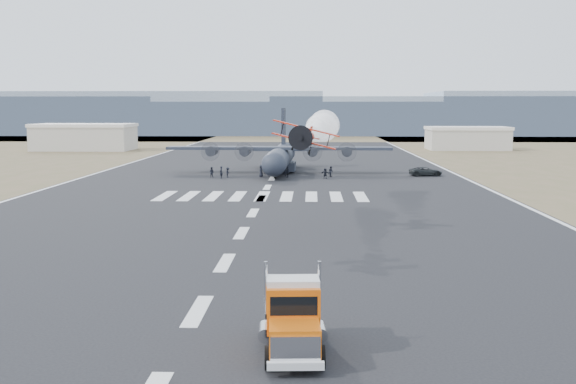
{
  "coord_description": "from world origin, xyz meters",
  "views": [
    {
      "loc": [
        6.05,
        -37.19,
        10.75
      ],
      "look_at": [
        4.13,
        20.43,
        4.0
      ],
      "focal_mm": 45.0,
      "sensor_mm": 36.0,
      "label": 1
    }
  ],
  "objects_px": {
    "hangar_left": "(84,137)",
    "hangar_right": "(467,138)",
    "transport_aircraft": "(280,156)",
    "crew_e": "(261,171)",
    "semi_truck": "(293,315)",
    "crew_a": "(285,171)",
    "crew_b": "(211,172)",
    "crew_c": "(228,172)",
    "support_vehicle": "(426,171)",
    "aerobatic_biplane": "(305,137)",
    "crew_h": "(331,171)",
    "crew_g": "(221,172)",
    "crew_f": "(325,173)",
    "crew_d": "(288,172)"
  },
  "relations": [
    {
      "from": "crew_c",
      "to": "crew_f",
      "type": "xyz_separation_m",
      "value": [
        15.08,
        -1.27,
        0.0
      ]
    },
    {
      "from": "semi_truck",
      "to": "crew_c",
      "type": "distance_m",
      "value": 80.75
    },
    {
      "from": "hangar_left",
      "to": "crew_h",
      "type": "height_order",
      "value": "hangar_left"
    },
    {
      "from": "transport_aircraft",
      "to": "crew_b",
      "type": "distance_m",
      "value": 14.25
    },
    {
      "from": "support_vehicle",
      "to": "crew_f",
      "type": "height_order",
      "value": "crew_f"
    },
    {
      "from": "crew_e",
      "to": "crew_f",
      "type": "height_order",
      "value": "crew_e"
    },
    {
      "from": "crew_a",
      "to": "crew_h",
      "type": "bearing_deg",
      "value": -150.15
    },
    {
      "from": "crew_a",
      "to": "crew_e",
      "type": "height_order",
      "value": "crew_e"
    },
    {
      "from": "support_vehicle",
      "to": "hangar_right",
      "type": "bearing_deg",
      "value": -23.59
    },
    {
      "from": "hangar_left",
      "to": "crew_g",
      "type": "height_order",
      "value": "hangar_left"
    },
    {
      "from": "hangar_right",
      "to": "crew_c",
      "type": "bearing_deg",
      "value": -124.78
    },
    {
      "from": "crew_a",
      "to": "aerobatic_biplane",
      "type": "bearing_deg",
      "value": 123.93
    },
    {
      "from": "crew_f",
      "to": "crew_c",
      "type": "bearing_deg",
      "value": 19.48
    },
    {
      "from": "aerobatic_biplane",
      "to": "crew_e",
      "type": "xyz_separation_m",
      "value": [
        -7.34,
        49.16,
        -7.32
      ]
    },
    {
      "from": "transport_aircraft",
      "to": "crew_a",
      "type": "xyz_separation_m",
      "value": [
        1.12,
        -7.58,
        -1.88
      ]
    },
    {
      "from": "aerobatic_biplane",
      "to": "support_vehicle",
      "type": "xyz_separation_m",
      "value": [
        18.65,
        51.61,
        -7.54
      ]
    },
    {
      "from": "crew_d",
      "to": "crew_h",
      "type": "height_order",
      "value": "crew_d"
    },
    {
      "from": "aerobatic_biplane",
      "to": "crew_b",
      "type": "bearing_deg",
      "value": 111.81
    },
    {
      "from": "support_vehicle",
      "to": "crew_e",
      "type": "distance_m",
      "value": 26.11
    },
    {
      "from": "hangar_right",
      "to": "transport_aircraft",
      "type": "height_order",
      "value": "transport_aircraft"
    },
    {
      "from": "transport_aircraft",
      "to": "support_vehicle",
      "type": "relative_size",
      "value": 7.17
    },
    {
      "from": "crew_h",
      "to": "crew_b",
      "type": "bearing_deg",
      "value": 73.06
    },
    {
      "from": "hangar_left",
      "to": "hangar_right",
      "type": "relative_size",
      "value": 1.2
    },
    {
      "from": "semi_truck",
      "to": "crew_a",
      "type": "relative_size",
      "value": 4.25
    },
    {
      "from": "crew_g",
      "to": "crew_h",
      "type": "xyz_separation_m",
      "value": [
        16.89,
        3.09,
        -0.1
      ]
    },
    {
      "from": "hangar_right",
      "to": "semi_truck",
      "type": "height_order",
      "value": "hangar_right"
    },
    {
      "from": "crew_f",
      "to": "crew_h",
      "type": "distance_m",
      "value": 3.07
    },
    {
      "from": "hangar_left",
      "to": "semi_truck",
      "type": "distance_m",
      "value": 161.59
    },
    {
      "from": "crew_c",
      "to": "crew_b",
      "type": "bearing_deg",
      "value": 114.8
    },
    {
      "from": "crew_a",
      "to": "hangar_right",
      "type": "bearing_deg",
      "value": -90.89
    },
    {
      "from": "crew_e",
      "to": "crew_g",
      "type": "distance_m",
      "value": 6.48
    },
    {
      "from": "transport_aircraft",
      "to": "crew_a",
      "type": "distance_m",
      "value": 7.89
    },
    {
      "from": "hangar_right",
      "to": "crew_g",
      "type": "bearing_deg",
      "value": -124.72
    },
    {
      "from": "semi_truck",
      "to": "crew_b",
      "type": "bearing_deg",
      "value": 97.09
    },
    {
      "from": "crew_e",
      "to": "crew_g",
      "type": "relative_size",
      "value": 1.01
    },
    {
      "from": "crew_f",
      "to": "crew_h",
      "type": "xyz_separation_m",
      "value": [
        0.94,
        2.92,
        0.03
      ]
    },
    {
      "from": "crew_e",
      "to": "crew_g",
      "type": "height_order",
      "value": "crew_e"
    },
    {
      "from": "hangar_right",
      "to": "crew_g",
      "type": "distance_m",
      "value": 94.59
    },
    {
      "from": "crew_e",
      "to": "aerobatic_biplane",
      "type": "bearing_deg",
      "value": -0.51
    },
    {
      "from": "hangar_right",
      "to": "semi_truck",
      "type": "distance_m",
      "value": 161.35
    },
    {
      "from": "transport_aircraft",
      "to": "crew_e",
      "type": "distance_m",
      "value": 8.73
    },
    {
      "from": "support_vehicle",
      "to": "crew_c",
      "type": "xyz_separation_m",
      "value": [
        -31.1,
        -3.53,
        0.07
      ]
    },
    {
      "from": "crew_a",
      "to": "crew_g",
      "type": "xyz_separation_m",
      "value": [
        -9.67,
        -3.07,
        0.04
      ]
    },
    {
      "from": "crew_e",
      "to": "support_vehicle",
      "type": "bearing_deg",
      "value": 86.38
    },
    {
      "from": "crew_a",
      "to": "crew_f",
      "type": "relative_size",
      "value": 1.11
    },
    {
      "from": "crew_b",
      "to": "crew_c",
      "type": "distance_m",
      "value": 2.53
    },
    {
      "from": "transport_aircraft",
      "to": "crew_e",
      "type": "bearing_deg",
      "value": -106.34
    },
    {
      "from": "aerobatic_biplane",
      "to": "crew_g",
      "type": "distance_m",
      "value": 49.05
    },
    {
      "from": "crew_c",
      "to": "crew_f",
      "type": "relative_size",
      "value": 0.99
    },
    {
      "from": "crew_c",
      "to": "transport_aircraft",
      "type": "bearing_deg",
      "value": -29.17
    }
  ]
}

